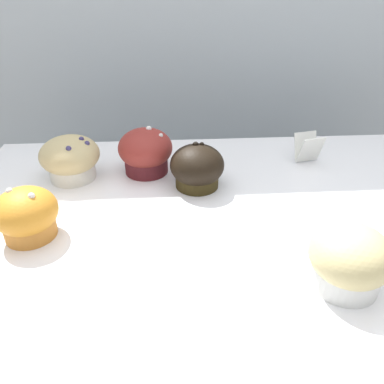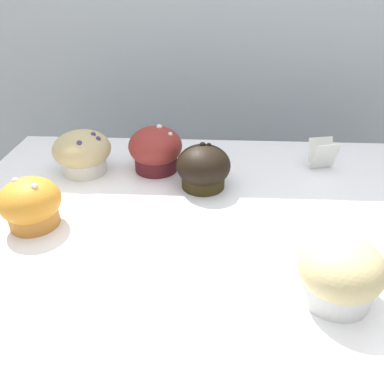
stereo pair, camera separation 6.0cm
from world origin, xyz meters
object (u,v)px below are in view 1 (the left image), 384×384
at_px(muffin_front_left, 70,158).
at_px(muffin_front_center, 349,259).
at_px(muffin_back_left, 146,152).
at_px(muffin_back_right, 197,168).
at_px(muffin_back_center, 27,215).

bearing_deg(muffin_front_left, muffin_front_center, -37.50).
xyz_separation_m(muffin_back_left, muffin_back_right, (0.10, -0.06, -0.01)).
distance_m(muffin_front_center, muffin_back_right, 0.32).
bearing_deg(muffin_front_center, muffin_back_right, 122.46).
xyz_separation_m(muffin_front_center, muffin_back_left, (-0.27, 0.33, 0.00)).
height_order(muffin_front_center, muffin_front_left, muffin_front_center).
height_order(muffin_back_right, muffin_back_center, muffin_back_right).
bearing_deg(muffin_front_left, muffin_back_right, -10.98).
relative_size(muffin_back_right, muffin_front_left, 0.89).
height_order(muffin_back_right, muffin_front_left, same).
relative_size(muffin_back_left, muffin_front_left, 0.94).
relative_size(muffin_back_right, muffin_back_center, 1.06).
bearing_deg(muffin_back_left, muffin_back_right, -33.47).
bearing_deg(muffin_front_left, muffin_back_center, -98.24).
distance_m(muffin_back_right, muffin_back_center, 0.30).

